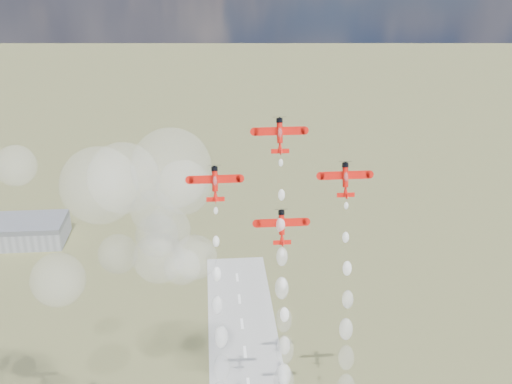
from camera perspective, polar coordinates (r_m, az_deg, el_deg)
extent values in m
cube|color=gray|center=(364.81, -21.49, -3.69)|extent=(50.00, 28.00, 10.00)
cube|color=#595B60|center=(362.13, -21.63, -2.77)|extent=(50.00, 28.00, 3.00)
cylinder|color=red|center=(144.27, 2.27, 5.70)|extent=(1.40, 2.90, 5.38)
cylinder|color=black|center=(144.31, 2.25, 6.81)|extent=(1.60, 1.83, 1.43)
cube|color=red|center=(144.62, 2.25, 5.82)|extent=(12.20, 0.81, 1.97)
cube|color=white|center=(144.38, 0.94, 5.79)|extent=(4.80, 0.19, 0.53)
cube|color=white|center=(145.17, 3.55, 5.84)|extent=(4.80, 0.19, 0.53)
cube|color=red|center=(144.17, 2.32, 3.91)|extent=(4.40, 0.44, 1.09)
cube|color=red|center=(143.43, 2.36, 3.82)|extent=(0.14, 2.01, 1.75)
ellipsoid|color=silver|center=(143.72, 2.30, 5.66)|extent=(1.10, 1.68, 2.66)
cone|color=red|center=(144.25, 2.31, 4.23)|extent=(1.40, 2.12, 2.90)
cylinder|color=red|center=(143.63, -3.94, 1.09)|extent=(1.40, 2.90, 5.38)
cylinder|color=black|center=(143.46, -3.97, 2.21)|extent=(1.60, 1.83, 1.43)
cube|color=red|center=(143.96, -3.94, 1.22)|extent=(12.20, 0.81, 1.97)
cube|color=white|center=(144.09, -5.26, 1.19)|extent=(4.80, 0.19, 0.53)
cube|color=white|center=(144.15, -2.63, 1.27)|extent=(4.80, 0.19, 0.53)
cube|color=red|center=(143.88, -3.88, -0.70)|extent=(4.40, 0.44, 1.09)
cube|color=red|center=(143.16, -3.88, -0.81)|extent=(0.14, 2.01, 1.75)
ellipsoid|color=silver|center=(143.09, -3.93, 1.04)|extent=(1.10, 1.68, 2.66)
cone|color=red|center=(143.90, -3.89, -0.38)|extent=(1.40, 2.12, 2.90)
cylinder|color=red|center=(147.38, 8.51, 1.47)|extent=(1.40, 2.90, 5.38)
cylinder|color=black|center=(147.21, 8.50, 2.55)|extent=(1.60, 1.83, 1.43)
cube|color=red|center=(147.70, 8.48, 1.59)|extent=(12.20, 0.81, 1.97)
cube|color=white|center=(147.11, 7.22, 1.56)|extent=(4.80, 0.19, 0.53)
cube|color=white|center=(148.59, 9.71, 1.63)|extent=(4.80, 0.19, 0.53)
cube|color=red|center=(147.62, 8.54, -0.28)|extent=(4.40, 0.44, 1.09)
cube|color=red|center=(146.92, 8.61, -0.39)|extent=(0.14, 2.01, 1.75)
ellipsoid|color=silver|center=(146.85, 8.56, 1.41)|extent=(1.10, 1.68, 2.66)
cone|color=red|center=(147.64, 8.53, 0.03)|extent=(1.40, 2.12, 2.90)
cylinder|color=red|center=(145.88, 2.46, -3.07)|extent=(1.40, 2.90, 5.38)
cylinder|color=black|center=(145.49, 2.44, -1.98)|extent=(1.60, 1.83, 1.43)
cube|color=red|center=(146.18, 2.44, -2.93)|extent=(12.20, 0.81, 1.97)
cube|color=white|center=(145.94, 1.15, -2.98)|extent=(4.80, 0.19, 0.53)
cube|color=white|center=(146.72, 3.71, -2.88)|extent=(4.80, 0.19, 0.53)
cube|color=red|center=(146.46, 2.50, -4.82)|extent=(4.40, 0.44, 1.09)
cube|color=red|center=(145.77, 2.54, -4.95)|extent=(0.14, 2.01, 1.75)
ellipsoid|color=silver|center=(145.35, 2.49, -3.14)|extent=(1.10, 1.68, 2.66)
cone|color=red|center=(146.42, 2.49, -4.50)|extent=(1.40, 2.12, 2.90)
sphere|color=white|center=(144.33, 2.38, 2.81)|extent=(1.07, 1.07, 1.07)
sphere|color=white|center=(144.85, 2.45, -0.28)|extent=(1.65, 1.65, 1.65)
sphere|color=white|center=(146.05, 2.35, -3.17)|extent=(2.22, 2.22, 2.22)
sphere|color=white|center=(146.93, 2.49, -6.17)|extent=(2.80, 2.80, 2.80)
sphere|color=white|center=(148.74, 2.46, -9.13)|extent=(3.37, 3.37, 3.37)
sphere|color=white|center=(151.37, 2.66, -12.04)|extent=(3.95, 3.95, 3.95)
sphere|color=white|center=(153.86, 2.74, -14.78)|extent=(4.52, 4.52, 4.52)
sphere|color=white|center=(156.40, 2.65, -17.55)|extent=(5.10, 5.10, 5.10)
sphere|color=white|center=(144.36, -3.85, -1.79)|extent=(1.07, 1.07, 1.07)
sphere|color=white|center=(145.42, -3.82, -4.71)|extent=(1.65, 1.65, 1.65)
sphere|color=white|center=(146.95, -3.75, -7.82)|extent=(2.22, 2.22, 2.22)
sphere|color=white|center=(149.38, -3.70, -10.67)|extent=(2.80, 2.80, 2.80)
sphere|color=white|center=(151.33, -3.33, -13.61)|extent=(3.37, 3.37, 3.37)
sphere|color=white|center=(154.11, -3.27, -16.35)|extent=(3.95, 3.95, 3.95)
sphere|color=white|center=(148.08, 8.59, -1.29)|extent=(1.07, 1.07, 1.07)
sphere|color=white|center=(149.28, 8.54, -4.29)|extent=(1.65, 1.65, 1.65)
sphere|color=white|center=(151.00, 8.67, -7.20)|extent=(2.22, 2.22, 2.22)
sphere|color=white|center=(152.90, 8.72, -10.08)|extent=(2.80, 2.80, 2.80)
sphere|color=white|center=(155.29, 8.56, -12.79)|extent=(3.37, 3.37, 3.37)
sphere|color=white|center=(157.78, 8.58, -15.34)|extent=(3.95, 3.95, 3.95)
sphere|color=white|center=(147.21, 2.51, -5.85)|extent=(1.07, 1.07, 1.07)
sphere|color=white|center=(148.85, 2.61, -8.75)|extent=(1.65, 1.65, 1.65)
sphere|color=white|center=(150.79, 2.73, -11.59)|extent=(2.22, 2.22, 2.22)
sphere|color=white|center=(153.67, 2.73, -14.41)|extent=(2.80, 2.80, 2.80)
sphere|color=white|center=(155.92, 2.68, -16.96)|extent=(3.37, 3.37, 3.37)
sphere|color=white|center=(170.10, -6.94, 0.45)|extent=(15.60, 15.60, 15.60)
sphere|color=white|center=(171.56, -14.69, 0.62)|extent=(21.74, 21.74, 21.74)
sphere|color=white|center=(171.33, -12.49, 1.30)|extent=(20.19, 20.19, 20.19)
sphere|color=white|center=(181.15, -8.43, -3.58)|extent=(13.90, 13.90, 13.90)
sphere|color=white|center=(160.91, -8.08, 2.26)|extent=(21.74, 21.74, 21.74)
sphere|color=white|center=(179.34, -7.05, -7.06)|extent=(10.94, 10.94, 10.94)
sphere|color=white|center=(170.43, -5.86, -6.20)|extent=(12.73, 12.73, 12.73)
sphere|color=white|center=(185.43, -21.91, 2.35)|extent=(11.94, 11.94, 11.94)
sphere|color=white|center=(177.52, -9.86, -1.85)|extent=(12.54, 12.54, 12.54)
sphere|color=white|center=(193.37, -13.00, -5.76)|extent=(12.55, 12.55, 12.55)
sphere|color=white|center=(199.40, -18.33, -7.94)|extent=(17.10, 17.10, 17.10)
sphere|color=white|center=(181.29, -9.40, -4.14)|extent=(12.99, 12.99, 12.99)
sphere|color=white|center=(181.07, -9.23, -6.22)|extent=(15.34, 15.34, 15.34)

